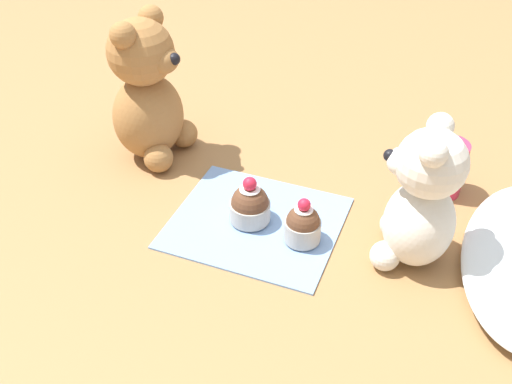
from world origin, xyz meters
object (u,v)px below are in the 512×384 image
teddy_bear_cream (421,201)px  cupcake_near_cream_bear (303,225)px  juice_glass (445,168)px  cupcake_near_tan_bear (251,204)px  teddy_bear_tan (148,94)px

teddy_bear_cream → cupcake_near_cream_bear: (0.03, -0.14, -0.06)m
cupcake_near_cream_bear → juice_glass: size_ratio=0.81×
juice_glass → cupcake_near_tan_bear: bearing=-54.9°
teddy_bear_tan → cupcake_near_tan_bear: 0.25m
cupcake_near_cream_bear → juice_glass: 0.25m
teddy_bear_tan → cupcake_near_tan_bear: bearing=-112.4°
teddy_bear_cream → cupcake_near_cream_bear: size_ratio=2.95×
cupcake_near_cream_bear → cupcake_near_tan_bear: size_ratio=0.95×
teddy_bear_tan → teddy_bear_cream: bearing=-98.8°
teddy_bear_cream → teddy_bear_tan: 0.44m
teddy_bear_cream → teddy_bear_tan: size_ratio=0.85×
cupcake_near_tan_bear → juice_glass: size_ratio=0.85×
cupcake_near_tan_bear → juice_glass: juice_glass is taller
teddy_bear_tan → juice_glass: size_ratio=2.81×
teddy_bear_cream → cupcake_near_tan_bear: bearing=-88.5°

